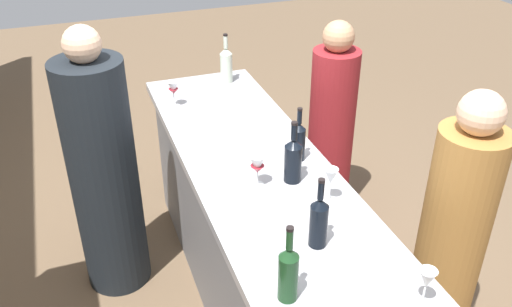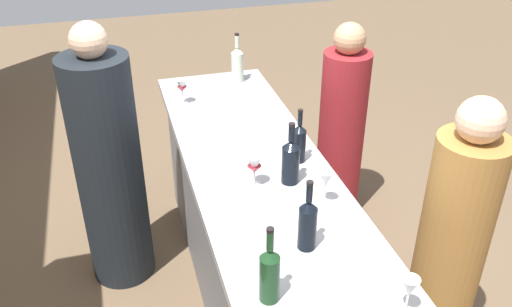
# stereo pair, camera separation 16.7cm
# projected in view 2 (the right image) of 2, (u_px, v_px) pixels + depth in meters

# --- Properties ---
(ground_plane) EXTENTS (12.00, 12.00, 0.00)m
(ground_plane) POSITION_uv_depth(u_px,v_px,m) (256.00, 299.00, 3.27)
(ground_plane) COLOR brown
(bar_counter) EXTENTS (2.39, 0.70, 0.96)m
(bar_counter) POSITION_uv_depth(u_px,v_px,m) (256.00, 235.00, 3.02)
(bar_counter) COLOR slate
(bar_counter) RESTS_ON ground
(wine_bottle_leftmost_olive_green) EXTENTS (0.07, 0.07, 0.32)m
(wine_bottle_leftmost_olive_green) POSITION_uv_depth(u_px,v_px,m) (270.00, 273.00, 1.91)
(wine_bottle_leftmost_olive_green) COLOR #193D1E
(wine_bottle_leftmost_olive_green) RESTS_ON bar_counter
(wine_bottle_second_left_near_black) EXTENTS (0.07, 0.07, 0.32)m
(wine_bottle_second_left_near_black) POSITION_uv_depth(u_px,v_px,m) (308.00, 223.00, 2.15)
(wine_bottle_second_left_near_black) COLOR black
(wine_bottle_second_left_near_black) RESTS_ON bar_counter
(wine_bottle_center_near_black) EXTENTS (0.08, 0.08, 0.31)m
(wine_bottle_center_near_black) POSITION_uv_depth(u_px,v_px,m) (291.00, 160.00, 2.56)
(wine_bottle_center_near_black) COLOR black
(wine_bottle_center_near_black) RESTS_ON bar_counter
(wine_bottle_second_right_near_black) EXTENTS (0.07, 0.07, 0.29)m
(wine_bottle_second_right_near_black) POSITION_uv_depth(u_px,v_px,m) (299.00, 142.00, 2.73)
(wine_bottle_second_right_near_black) COLOR black
(wine_bottle_second_right_near_black) RESTS_ON bar_counter
(wine_bottle_rightmost_clear_pale) EXTENTS (0.08, 0.08, 0.33)m
(wine_bottle_rightmost_clear_pale) POSITION_uv_depth(u_px,v_px,m) (237.00, 63.00, 3.60)
(wine_bottle_rightmost_clear_pale) COLOR #B7C6B2
(wine_bottle_rightmost_clear_pale) RESTS_ON bar_counter
(wine_glass_near_left) EXTENTS (0.06, 0.06, 0.16)m
(wine_glass_near_left) POSITION_uv_depth(u_px,v_px,m) (409.00, 289.00, 1.86)
(wine_glass_near_left) COLOR white
(wine_glass_near_left) RESTS_ON bar_counter
(wine_glass_near_center) EXTENTS (0.07, 0.07, 0.17)m
(wine_glass_near_center) POSITION_uv_depth(u_px,v_px,m) (326.00, 181.00, 2.41)
(wine_glass_near_center) COLOR white
(wine_glass_near_center) RESTS_ON bar_counter
(wine_glass_near_right) EXTENTS (0.08, 0.08, 0.16)m
(wine_glass_near_right) POSITION_uv_depth(u_px,v_px,m) (254.00, 166.00, 2.54)
(wine_glass_near_right) COLOR white
(wine_glass_near_right) RESTS_ON bar_counter
(wine_glass_far_left) EXTENTS (0.07, 0.07, 0.16)m
(wine_glass_far_left) POSITION_uv_depth(u_px,v_px,m) (182.00, 87.00, 3.31)
(wine_glass_far_left) COLOR white
(wine_glass_far_left) RESTS_ON bar_counter
(person_left_guest) EXTENTS (0.39, 0.39, 1.41)m
(person_left_guest) POSITION_uv_depth(u_px,v_px,m) (341.00, 132.00, 3.69)
(person_left_guest) COLOR maroon
(person_left_guest) RESTS_ON ground
(person_center_guest) EXTENTS (0.33, 0.33, 1.50)m
(person_center_guest) POSITION_uv_depth(u_px,v_px,m) (449.00, 254.00, 2.57)
(person_center_guest) COLOR #9E6B33
(person_center_guest) RESTS_ON ground
(person_right_guest) EXTENTS (0.48, 0.48, 1.61)m
(person_right_guest) POSITION_uv_depth(u_px,v_px,m) (110.00, 171.00, 3.12)
(person_right_guest) COLOR black
(person_right_guest) RESTS_ON ground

